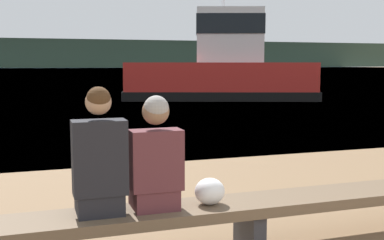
# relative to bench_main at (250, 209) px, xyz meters

# --- Properties ---
(water_surface) EXTENTS (240.00, 240.00, 0.00)m
(water_surface) POSITION_rel_bench_main_xyz_m (0.62, 123.83, -0.36)
(water_surface) COLOR #5684A3
(water_surface) RESTS_ON ground
(far_shoreline) EXTENTS (600.00, 12.00, 9.81)m
(far_shoreline) POSITION_rel_bench_main_xyz_m (0.62, 173.60, 4.54)
(far_shoreline) COLOR #2D3D2D
(far_shoreline) RESTS_ON ground
(bench_main) EXTENTS (6.91, 0.51, 0.44)m
(bench_main) POSITION_rel_bench_main_xyz_m (0.00, 0.00, 0.00)
(bench_main) COLOR brown
(bench_main) RESTS_ON ground
(person_left) EXTENTS (0.42, 0.38, 1.02)m
(person_left) POSITION_rel_bench_main_xyz_m (-1.29, 0.00, 0.52)
(person_left) COLOR black
(person_left) RESTS_ON bench_main
(person_right) EXTENTS (0.42, 0.39, 0.94)m
(person_right) POSITION_rel_bench_main_xyz_m (-0.84, 0.00, 0.49)
(person_right) COLOR #56282D
(person_right) RESTS_ON bench_main
(shopping_bag) EXTENTS (0.26, 0.24, 0.23)m
(shopping_bag) POSITION_rel_bench_main_xyz_m (-0.38, -0.01, 0.19)
(shopping_bag) COLOR white
(shopping_bag) RESTS_ON bench_main
(tugboat_red) EXTENTS (9.08, 5.91, 6.08)m
(tugboat_red) POSITION_rel_bench_main_xyz_m (6.42, 16.61, 0.90)
(tugboat_red) COLOR red
(tugboat_red) RESTS_ON water_surface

